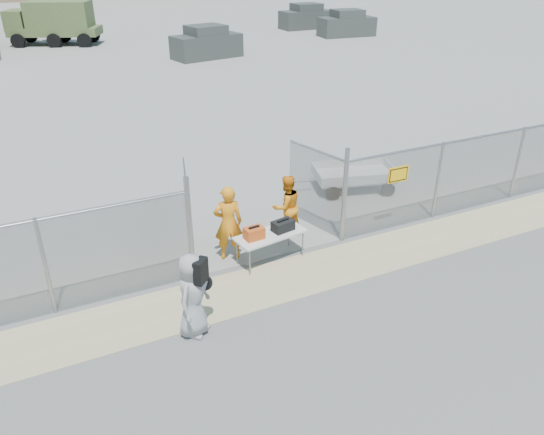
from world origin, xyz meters
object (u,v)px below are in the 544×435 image
security_worker_right (286,206)px  utility_trailer (354,177)px  folding_table (270,247)px  security_worker_left (228,223)px  visitor (193,295)px

security_worker_right → utility_trailer: size_ratio=0.53×
security_worker_right → folding_table: bearing=40.4°
security_worker_left → utility_trailer: 5.48m
folding_table → security_worker_left: (-0.84, 0.53, 0.58)m
utility_trailer → visitor: bearing=-130.2°
visitor → folding_table: bearing=-9.1°
folding_table → security_worker_right: security_worker_right is taller
security_worker_left → visitor: security_worker_left is taller
security_worker_right → visitor: (-3.40, -2.71, 0.04)m
security_worker_left → security_worker_right: size_ratio=1.13×
security_worker_left → utility_trailer: (5.01, 2.15, -0.56)m
folding_table → utility_trailer: 4.95m
security_worker_left → security_worker_right: 1.80m
folding_table → visitor: bearing=-153.1°
visitor → utility_trailer: bearing=-10.9°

